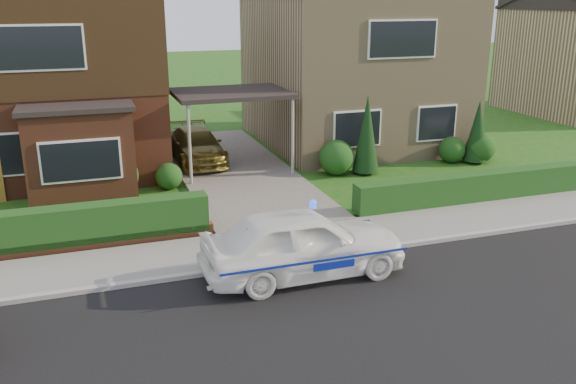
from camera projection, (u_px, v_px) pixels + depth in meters
name	position (u px, v px, depth m)	size (l,w,h in m)	color
ground	(378.00, 324.00, 11.26)	(120.00, 120.00, 0.00)	#165316
road	(378.00, 324.00, 11.26)	(60.00, 6.00, 0.02)	black
kerb	(317.00, 257.00, 13.99)	(60.00, 0.16, 0.12)	#9E9993
sidewalk	(301.00, 241.00, 14.94)	(60.00, 2.00, 0.10)	slate
driveway	(233.00, 169.00, 21.15)	(3.80, 12.00, 0.12)	#666059
house_left	(45.00, 57.00, 20.82)	(7.50, 9.53, 7.25)	brown
house_right	(352.00, 52.00, 24.53)	(7.50, 8.06, 7.25)	tan
carport_link	(231.00, 95.00, 20.31)	(3.80, 3.00, 2.77)	black
dwarf_wall	(50.00, 249.00, 14.18)	(7.70, 0.25, 0.36)	brown
hedge_left	(51.00, 253.00, 14.37)	(7.50, 0.55, 0.90)	#103413
hedge_right	(472.00, 203.00, 17.87)	(7.50, 0.55, 0.80)	#103413
shrub_left_mid	(116.00, 176.00, 18.20)	(1.32, 1.32, 1.32)	#103413
shrub_left_near	(169.00, 176.00, 19.03)	(0.84, 0.84, 0.84)	#103413
shrub_right_near	(336.00, 158.00, 20.53)	(1.20, 1.20, 1.20)	#103413
shrub_right_mid	(452.00, 150.00, 22.08)	(0.96, 0.96, 0.96)	#103413
shrub_right_far	(480.00, 148.00, 22.10)	(1.08, 1.08, 1.08)	#103413
conifer_a	(367.00, 136.00, 20.45)	(0.90, 0.90, 2.60)	black
conifer_b	(477.00, 133.00, 21.87)	(0.90, 0.90, 2.20)	black
police_car	(303.00, 243.00, 13.01)	(4.04, 4.40, 1.66)	white
driveway_car	(197.00, 145.00, 21.76)	(1.63, 4.00, 1.16)	brown
potted_plant_b	(185.00, 213.00, 15.87)	(0.45, 0.36, 0.82)	gray
potted_plant_c	(12.00, 233.00, 14.48)	(0.47, 0.47, 0.85)	gray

